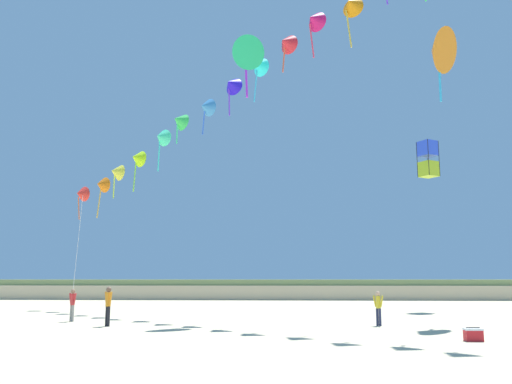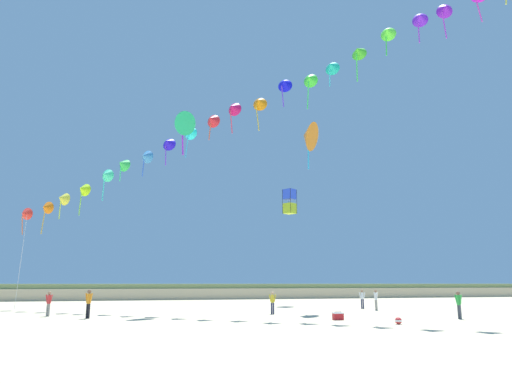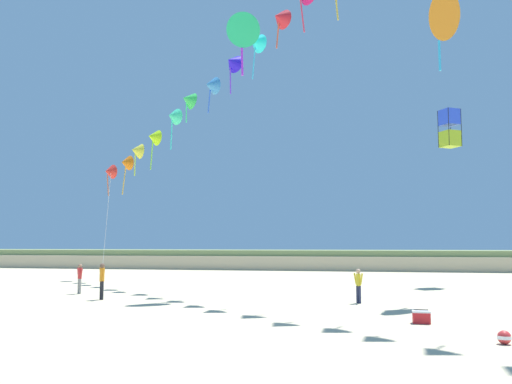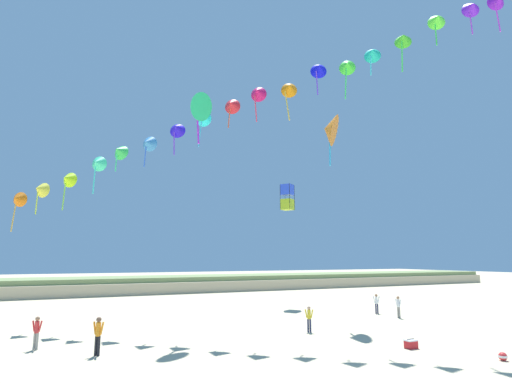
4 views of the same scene
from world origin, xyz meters
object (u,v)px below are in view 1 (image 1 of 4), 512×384
object	(u,v)px
person_near_right	(108,303)
large_kite_high_solo	(438,50)
beach_cooler	(473,335)
person_far_center	(72,303)
person_near_left	(378,306)
large_kite_mid_trail	(246,53)
large_kite_low_lead	(428,159)

from	to	relation	value
person_near_right	large_kite_high_solo	world-z (taller)	large_kite_high_solo
beach_cooler	person_far_center	bearing A→B (deg)	155.83
person_near_left	large_kite_mid_trail	size ratio (longest dim) A/B	0.42
beach_cooler	person_near_left	bearing A→B (deg)	110.26
person_far_center	beach_cooler	world-z (taller)	person_far_center
large_kite_high_solo	beach_cooler	distance (m)	16.82
person_far_center	large_kite_mid_trail	size ratio (longest dim) A/B	0.43
large_kite_low_lead	large_kite_mid_trail	bearing A→B (deg)	-142.24
person_far_center	large_kite_high_solo	xyz separation A→B (m)	(18.88, 1.44, 13.37)
large_kite_low_lead	large_kite_high_solo	world-z (taller)	large_kite_high_solo
large_kite_low_lead	beach_cooler	xyz separation A→B (m)	(-3.81, -18.84, -10.23)
person_far_center	large_kite_low_lead	world-z (taller)	large_kite_low_lead
person_near_left	beach_cooler	distance (m)	6.30
person_near_left	large_kite_high_solo	size ratio (longest dim) A/B	0.37
person_near_left	person_near_right	world-z (taller)	person_near_right
person_near_left	large_kite_mid_trail	bearing A→B (deg)	150.63
person_near_right	large_kite_high_solo	size ratio (longest dim) A/B	0.41
large_kite_high_solo	person_near_left	bearing A→B (deg)	-143.36
person_near_right	large_kite_low_lead	distance (m)	24.62
large_kite_low_lead	large_kite_high_solo	distance (m)	10.71
large_kite_low_lead	large_kite_high_solo	xyz separation A→B (m)	(-1.78, -9.84, 3.83)
large_kite_high_solo	large_kite_mid_trail	bearing A→B (deg)	177.91
person_near_left	large_kite_mid_trail	xyz separation A→B (m)	(-6.23, 3.51, 13.66)
person_near_left	large_kite_mid_trail	world-z (taller)	large_kite_mid_trail
person_far_center	large_kite_mid_trail	distance (m)	16.14
person_near_right	large_kite_high_solo	distance (m)	21.36
person_far_center	large_kite_low_lead	distance (m)	25.40
large_kite_mid_trail	large_kite_high_solo	world-z (taller)	large_kite_high_solo
person_near_left	person_far_center	distance (m)	14.78
large_kite_low_lead	large_kite_high_solo	size ratio (longest dim) A/B	0.61
person_near_right	large_kite_mid_trail	world-z (taller)	large_kite_mid_trail
person_near_right	person_far_center	world-z (taller)	person_near_right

